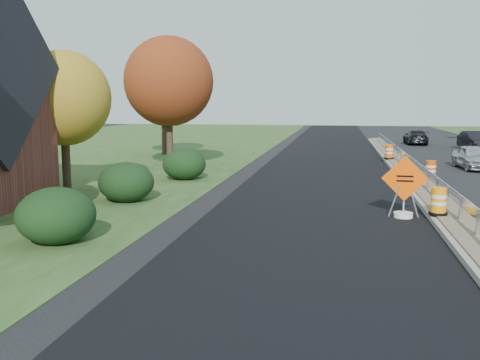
% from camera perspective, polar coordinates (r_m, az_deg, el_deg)
% --- Properties ---
extents(ground, '(140.00, 140.00, 0.00)m').
position_cam_1_polar(ground, '(19.46, 21.21, -3.31)').
color(ground, black).
rests_on(ground, ground).
extents(milled_overlay, '(7.20, 120.00, 0.01)m').
position_cam_1_polar(milled_overlay, '(28.99, 8.96, 0.81)').
color(milled_overlay, black).
rests_on(milled_overlay, ground).
extents(median, '(1.60, 55.00, 0.23)m').
position_cam_1_polar(median, '(27.24, 18.14, 0.25)').
color(median, gray).
rests_on(median, ground).
extents(guardrail, '(0.10, 46.15, 0.72)m').
position_cam_1_polar(guardrail, '(28.15, 17.93, 1.77)').
color(guardrail, silver).
rests_on(guardrail, median).
extents(hedge_south, '(2.09, 2.09, 1.52)m').
position_cam_1_polar(hedge_south, '(14.99, -19.02, -3.58)').
color(hedge_south, black).
rests_on(hedge_south, ground).
extents(hedge_mid, '(2.09, 2.09, 1.52)m').
position_cam_1_polar(hedge_mid, '(20.52, -12.04, -0.20)').
color(hedge_mid, black).
rests_on(hedge_mid, ground).
extents(hedge_north, '(2.09, 2.09, 1.52)m').
position_cam_1_polar(hedge_north, '(25.97, -5.97, 1.68)').
color(hedge_north, black).
rests_on(hedge_north, ground).
extents(tree_near_yellow, '(3.96, 3.96, 5.88)m').
position_cam_1_polar(tree_near_yellow, '(23.63, -18.35, 8.26)').
color(tree_near_yellow, '#473523').
rests_on(tree_near_yellow, ground).
extents(tree_near_red, '(4.95, 4.95, 7.35)m').
position_cam_1_polar(tree_near_red, '(30.24, -7.62, 10.37)').
color(tree_near_red, '#473523').
rests_on(tree_near_red, ground).
extents(tree_near_back, '(4.29, 4.29, 6.37)m').
position_cam_1_polar(tree_near_back, '(38.75, -8.17, 8.92)').
color(tree_near_back, '#473523').
rests_on(tree_near_back, ground).
extents(caution_sign, '(1.47, 0.61, 2.03)m').
position_cam_1_polar(caution_sign, '(18.13, 17.07, -2.28)').
color(caution_sign, white).
rests_on(caution_sign, ground).
extents(barrel_median_near, '(0.58, 0.58, 0.85)m').
position_cam_1_polar(barrel_median_near, '(17.88, 20.42, -2.18)').
color(barrel_median_near, black).
rests_on(barrel_median_near, median).
extents(barrel_median_mid, '(0.57, 0.57, 0.83)m').
position_cam_1_polar(barrel_median_mid, '(26.24, 19.67, 1.03)').
color(barrel_median_mid, black).
rests_on(barrel_median_mid, median).
extents(barrel_median_far, '(0.61, 0.61, 0.89)m').
position_cam_1_polar(barrel_median_far, '(34.62, 15.63, 2.89)').
color(barrel_median_far, black).
rests_on(barrel_median_far, median).
extents(car_silver, '(1.88, 4.07, 1.35)m').
position_cam_1_polar(car_silver, '(32.83, 23.66, 2.26)').
color(car_silver, '#BDBCC1').
rests_on(car_silver, ground).
extents(car_dark_mid, '(1.99, 4.74, 1.52)m').
position_cam_1_polar(car_dark_mid, '(45.49, 23.87, 3.84)').
color(car_dark_mid, black).
rests_on(car_dark_mid, ground).
extents(car_dark_far, '(1.83, 4.46, 1.29)m').
position_cam_1_polar(car_dark_far, '(50.52, 18.23, 4.37)').
color(car_dark_far, black).
rests_on(car_dark_far, ground).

